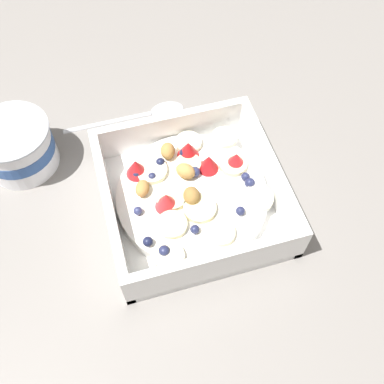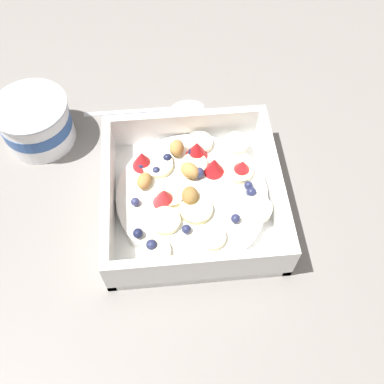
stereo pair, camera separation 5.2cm
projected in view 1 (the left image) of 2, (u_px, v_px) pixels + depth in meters
name	position (u px, v px, depth m)	size (l,w,h in m)	color
ground_plane	(206.00, 208.00, 0.55)	(2.40, 2.40, 0.00)	gray
fruit_bowl	(192.00, 195.00, 0.53)	(0.21, 0.21, 0.06)	white
spoon	(149.00, 112.00, 0.63)	(0.03, 0.17, 0.01)	silver
yogurt_cup	(17.00, 146.00, 0.56)	(0.10, 0.10, 0.07)	white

